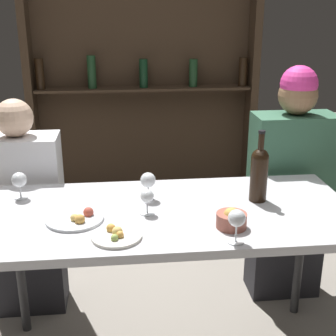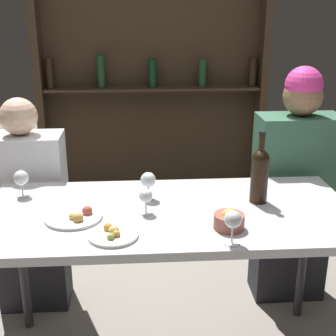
{
  "view_description": "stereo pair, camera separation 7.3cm",
  "coord_description": "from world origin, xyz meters",
  "px_view_note": "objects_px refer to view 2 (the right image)",
  "views": [
    {
      "loc": [
        -0.2,
        -1.78,
        1.6
      ],
      "look_at": [
        0.0,
        0.11,
        0.93
      ],
      "focal_mm": 50.0,
      "sensor_mm": 36.0,
      "label": 1
    },
    {
      "loc": [
        -0.13,
        -1.78,
        1.6
      ],
      "look_at": [
        0.0,
        0.11,
        0.93
      ],
      "focal_mm": 50.0,
      "sensor_mm": 36.0,
      "label": 2
    }
  ],
  "objects_px": {
    "wine_bottle": "(260,173)",
    "seated_person_right": "(293,192)",
    "wine_glass_0": "(21,179)",
    "food_plate_0": "(75,217)",
    "wine_glass_3": "(146,197)",
    "seated_person_left": "(29,214)",
    "food_plate_1": "(113,234)",
    "snack_bowl": "(229,220)",
    "wine_glass_1": "(233,221)",
    "wine_glass_2": "(148,181)"
  },
  "relations": [
    {
      "from": "wine_glass_3",
      "to": "seated_person_left",
      "type": "relative_size",
      "value": 0.09
    },
    {
      "from": "seated_person_left",
      "to": "food_plate_0",
      "type": "bearing_deg",
      "value": -60.24
    },
    {
      "from": "wine_glass_1",
      "to": "snack_bowl",
      "type": "distance_m",
      "value": 0.13
    },
    {
      "from": "food_plate_0",
      "to": "snack_bowl",
      "type": "relative_size",
      "value": 1.96
    },
    {
      "from": "wine_glass_1",
      "to": "wine_glass_2",
      "type": "height_order",
      "value": "wine_glass_1"
    },
    {
      "from": "wine_glass_2",
      "to": "snack_bowl",
      "type": "height_order",
      "value": "wine_glass_2"
    },
    {
      "from": "wine_glass_0",
      "to": "wine_glass_2",
      "type": "relative_size",
      "value": 0.96
    },
    {
      "from": "wine_glass_3",
      "to": "seated_person_right",
      "type": "bearing_deg",
      "value": 33.45
    },
    {
      "from": "wine_glass_0",
      "to": "food_plate_0",
      "type": "bearing_deg",
      "value": -44.28
    },
    {
      "from": "wine_glass_0",
      "to": "wine_glass_1",
      "type": "height_order",
      "value": "wine_glass_1"
    },
    {
      "from": "wine_bottle",
      "to": "wine_glass_0",
      "type": "xyz_separation_m",
      "value": [
        -1.04,
        0.13,
        -0.05
      ]
    },
    {
      "from": "food_plate_1",
      "to": "seated_person_left",
      "type": "xyz_separation_m",
      "value": [
        -0.48,
        0.73,
        -0.25
      ]
    },
    {
      "from": "wine_bottle",
      "to": "seated_person_right",
      "type": "height_order",
      "value": "seated_person_right"
    },
    {
      "from": "wine_bottle",
      "to": "snack_bowl",
      "type": "xyz_separation_m",
      "value": [
        -0.18,
        -0.25,
        -0.1
      ]
    },
    {
      "from": "seated_person_right",
      "to": "food_plate_0",
      "type": "bearing_deg",
      "value": -152.57
    },
    {
      "from": "wine_glass_0",
      "to": "seated_person_right",
      "type": "distance_m",
      "value": 1.41
    },
    {
      "from": "seated_person_left",
      "to": "wine_glass_0",
      "type": "bearing_deg",
      "value": -78.75
    },
    {
      "from": "wine_glass_2",
      "to": "wine_glass_3",
      "type": "height_order",
      "value": "wine_glass_2"
    },
    {
      "from": "wine_bottle",
      "to": "wine_glass_3",
      "type": "height_order",
      "value": "wine_bottle"
    },
    {
      "from": "wine_glass_1",
      "to": "wine_glass_3",
      "type": "xyz_separation_m",
      "value": [
        -0.3,
        0.28,
        -0.02
      ]
    },
    {
      "from": "wine_glass_3",
      "to": "seated_person_left",
      "type": "xyz_separation_m",
      "value": [
        -0.61,
        0.54,
        -0.31
      ]
    },
    {
      "from": "wine_bottle",
      "to": "wine_glass_0",
      "type": "distance_m",
      "value": 1.05
    },
    {
      "from": "wine_glass_2",
      "to": "snack_bowl",
      "type": "relative_size",
      "value": 1.05
    },
    {
      "from": "wine_glass_3",
      "to": "seated_person_left",
      "type": "distance_m",
      "value": 0.87
    },
    {
      "from": "wine_glass_1",
      "to": "seated_person_left",
      "type": "bearing_deg",
      "value": 138.39
    },
    {
      "from": "wine_glass_0",
      "to": "snack_bowl",
      "type": "bearing_deg",
      "value": -23.72
    },
    {
      "from": "wine_bottle",
      "to": "seated_person_left",
      "type": "relative_size",
      "value": 0.27
    },
    {
      "from": "wine_glass_2",
      "to": "seated_person_left",
      "type": "distance_m",
      "value": 0.8
    },
    {
      "from": "food_plate_0",
      "to": "seated_person_right",
      "type": "distance_m",
      "value": 1.25
    },
    {
      "from": "wine_bottle",
      "to": "seated_person_right",
      "type": "bearing_deg",
      "value": 54.46
    },
    {
      "from": "wine_glass_1",
      "to": "food_plate_0",
      "type": "relative_size",
      "value": 0.55
    },
    {
      "from": "snack_bowl",
      "to": "seated_person_left",
      "type": "distance_m",
      "value": 1.19
    },
    {
      "from": "wine_glass_0",
      "to": "seated_person_right",
      "type": "relative_size",
      "value": 0.09
    },
    {
      "from": "wine_bottle",
      "to": "wine_glass_2",
      "type": "distance_m",
      "value": 0.48
    },
    {
      "from": "wine_glass_1",
      "to": "seated_person_left",
      "type": "distance_m",
      "value": 1.27
    },
    {
      "from": "wine_glass_2",
      "to": "wine_glass_3",
      "type": "xyz_separation_m",
      "value": [
        -0.01,
        -0.15,
        -0.01
      ]
    },
    {
      "from": "wine_bottle",
      "to": "food_plate_1",
      "type": "distance_m",
      "value": 0.69
    },
    {
      "from": "wine_glass_2",
      "to": "food_plate_1",
      "type": "relative_size",
      "value": 0.66
    },
    {
      "from": "wine_glass_0",
      "to": "food_plate_0",
      "type": "relative_size",
      "value": 0.52
    },
    {
      "from": "wine_glass_0",
      "to": "seated_person_left",
      "type": "relative_size",
      "value": 0.1
    },
    {
      "from": "food_plate_0",
      "to": "seated_person_left",
      "type": "bearing_deg",
      "value": 119.76
    },
    {
      "from": "wine_glass_0",
      "to": "wine_glass_3",
      "type": "height_order",
      "value": "wine_glass_0"
    },
    {
      "from": "food_plate_1",
      "to": "seated_person_left",
      "type": "bearing_deg",
      "value": 123.5
    },
    {
      "from": "food_plate_0",
      "to": "seated_person_right",
      "type": "height_order",
      "value": "seated_person_right"
    },
    {
      "from": "wine_glass_0",
      "to": "wine_glass_1",
      "type": "bearing_deg",
      "value": -30.39
    },
    {
      "from": "wine_glass_3",
      "to": "snack_bowl",
      "type": "xyz_separation_m",
      "value": [
        0.32,
        -0.16,
        -0.04
      ]
    },
    {
      "from": "snack_bowl",
      "to": "seated_person_right",
      "type": "height_order",
      "value": "seated_person_right"
    },
    {
      "from": "food_plate_1",
      "to": "seated_person_left",
      "type": "height_order",
      "value": "seated_person_left"
    },
    {
      "from": "wine_bottle",
      "to": "wine_glass_1",
      "type": "distance_m",
      "value": 0.41
    },
    {
      "from": "seated_person_right",
      "to": "wine_bottle",
      "type": "bearing_deg",
      "value": -125.54
    }
  ]
}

